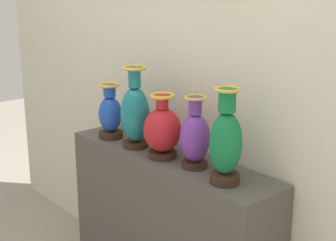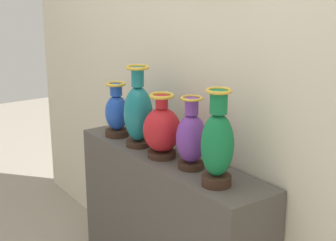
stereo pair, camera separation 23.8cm
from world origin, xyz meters
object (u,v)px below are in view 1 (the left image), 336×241
object	(u,v)px
vase_violet	(195,137)
vase_emerald	(226,142)
vase_teal	(135,113)
vase_crimson	(163,130)
vase_sapphire	(110,114)

from	to	relation	value
vase_violet	vase_emerald	distance (m)	0.22
vase_teal	vase_emerald	size ratio (longest dim) A/B	1.01
vase_teal	vase_crimson	size ratio (longest dim) A/B	1.33
vase_sapphire	vase_crimson	size ratio (longest dim) A/B	0.95
vase_sapphire	vase_emerald	world-z (taller)	vase_emerald
vase_sapphire	vase_emerald	distance (m)	0.83
vase_emerald	vase_teal	bearing A→B (deg)	179.49
vase_violet	vase_emerald	world-z (taller)	vase_emerald
vase_sapphire	vase_emerald	bearing A→B (deg)	0.05
vase_teal	vase_emerald	world-z (taller)	vase_teal
vase_teal	vase_emerald	distance (m)	0.61
vase_teal	vase_crimson	bearing A→B (deg)	0.80
vase_violet	vase_emerald	xyz separation A→B (m)	(0.21, -0.03, 0.04)
vase_sapphire	vase_teal	distance (m)	0.21
vase_sapphire	vase_emerald	size ratio (longest dim) A/B	0.72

